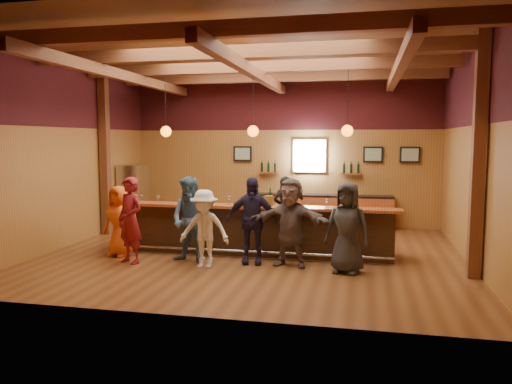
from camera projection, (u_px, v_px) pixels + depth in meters
room at (254, 107)px, 10.74m from camera, size 9.04×9.00×4.52m
bar_counter at (255, 230)px, 11.11m from camera, size 6.30×1.07×1.11m
back_bar_cabinet at (322, 211)px, 14.33m from camera, size 4.00×0.52×0.95m
window at (309, 156)px, 14.47m from camera, size 0.95×0.09×0.95m
framed_pictures at (340, 154)px, 14.27m from camera, size 5.35×0.05×0.45m
wine_shelves at (309, 171)px, 14.45m from camera, size 3.00×0.18×0.30m
pendant_lights at (253, 131)px, 10.73m from camera, size 4.24×0.24×1.37m
stainless_fridge at (134, 196)px, 14.31m from camera, size 0.70×0.70×1.80m
customer_orange at (119, 221)px, 10.78m from camera, size 0.87×0.70×1.54m
customer_redvest at (130, 220)px, 10.15m from camera, size 0.76×0.66×1.77m
customer_denim at (191, 220)px, 10.18m from camera, size 0.99×0.85×1.77m
customer_white at (204, 229)px, 9.81m from camera, size 1.00×0.58×1.54m
customer_navy at (252, 220)px, 10.10m from camera, size 1.08×0.53×1.78m
customer_brown at (290, 222)px, 9.89m from camera, size 1.70×0.77×1.77m
customer_dark at (347, 228)px, 9.39m from camera, size 0.95×0.73×1.73m
bartender at (285, 211)px, 11.92m from camera, size 0.67×0.51×1.66m
ice_bucket at (269, 201)px, 10.69m from camera, size 0.19×0.19×0.21m
bottle_a at (270, 198)px, 10.79m from camera, size 0.08×0.08×0.36m
bottle_b at (285, 199)px, 10.70m from camera, size 0.08×0.08×0.36m
glass_a at (141, 196)px, 11.30m from camera, size 0.08×0.08×0.18m
glass_b at (158, 197)px, 11.16m from camera, size 0.08×0.08×0.17m
glass_c at (188, 198)px, 11.05m from camera, size 0.07×0.07×0.17m
glass_d at (210, 198)px, 10.81m from camera, size 0.09×0.09×0.19m
glass_e at (229, 198)px, 10.82m from camera, size 0.09×0.09×0.19m
glass_f at (294, 201)px, 10.45m from camera, size 0.08×0.08×0.17m
glass_g at (327, 201)px, 10.42m from camera, size 0.08×0.08×0.17m
glass_h at (342, 202)px, 10.30m from camera, size 0.08×0.08×0.18m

